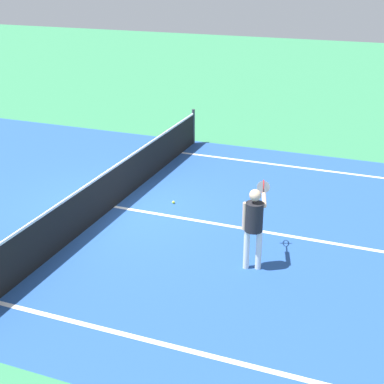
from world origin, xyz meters
TOP-DOWN VIEW (x-y plane):
  - ground_plane at (0.00, 0.00)m, footprint 60.00×60.00m
  - court_surface_inbounds at (0.00, 0.00)m, footprint 10.62×24.40m
  - line_center_service at (0.00, -3.20)m, footprint 0.10×6.40m
  - net at (0.00, 0.00)m, footprint 10.25×0.09m
  - player_near at (-1.48, -3.68)m, footprint 1.19×0.41m
  - tennis_ball_near_net at (0.66, -1.20)m, footprint 0.07×0.07m

SIDE VIEW (x-z plane):
  - ground_plane at x=0.00m, z-range 0.00..0.00m
  - court_surface_inbounds at x=0.00m, z-range 0.00..0.00m
  - line_center_service at x=0.00m, z-range 0.00..0.01m
  - tennis_ball_near_net at x=0.66m, z-range 0.00..0.07m
  - net at x=0.00m, z-range -0.04..1.03m
  - player_near at x=-1.48m, z-range 0.18..1.75m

